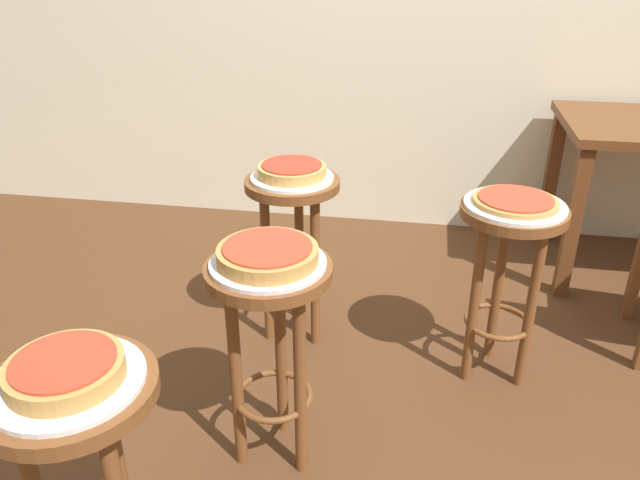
% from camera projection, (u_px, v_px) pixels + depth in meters
% --- Properties ---
extents(ground_plane, '(6.00, 6.00, 0.00)m').
position_uv_depth(ground_plane, '(384.00, 415.00, 2.09)').
color(ground_plane, '#4C2D19').
extents(stool_foreground, '(0.35, 0.35, 0.66)m').
position_uv_depth(stool_foreground, '(84.00, 452.00, 1.30)').
color(stool_foreground, brown).
rests_on(stool_foreground, ground_plane).
extents(serving_plate_foreground, '(0.30, 0.30, 0.01)m').
position_uv_depth(serving_plate_foreground, '(68.00, 381.00, 1.21)').
color(serving_plate_foreground, silver).
rests_on(serving_plate_foreground, stool_foreground).
extents(pizza_foreground, '(0.23, 0.23, 0.05)m').
position_uv_depth(pizza_foreground, '(65.00, 370.00, 1.20)').
color(pizza_foreground, '#B78442').
rests_on(pizza_foreground, serving_plate_foreground).
extents(stool_middle, '(0.35, 0.35, 0.66)m').
position_uv_depth(stool_middle, '(271.00, 322.00, 1.74)').
color(stool_middle, brown).
rests_on(stool_middle, ground_plane).
extents(serving_plate_middle, '(0.32, 0.32, 0.01)m').
position_uv_depth(serving_plate_middle, '(268.00, 263.00, 1.65)').
color(serving_plate_middle, silver).
rests_on(serving_plate_middle, stool_middle).
extents(pizza_middle, '(0.27, 0.27, 0.05)m').
position_uv_depth(pizza_middle, '(268.00, 254.00, 1.64)').
color(pizza_middle, '#B78442').
rests_on(pizza_middle, serving_plate_middle).
extents(stool_leftside, '(0.35, 0.35, 0.66)m').
position_uv_depth(stool_leftside, '(507.00, 256.00, 2.09)').
color(stool_leftside, brown).
rests_on(stool_leftside, ground_plane).
extents(serving_plate_leftside, '(0.33, 0.33, 0.01)m').
position_uv_depth(serving_plate_leftside, '(515.00, 205.00, 2.01)').
color(serving_plate_leftside, silver).
rests_on(serving_plate_leftside, stool_leftside).
extents(pizza_leftside, '(0.27, 0.27, 0.02)m').
position_uv_depth(pizza_leftside, '(516.00, 201.00, 2.00)').
color(pizza_leftside, '#B78442').
rests_on(pizza_leftside, serving_plate_leftside).
extents(stool_rear, '(0.35, 0.35, 0.66)m').
position_uv_depth(stool_rear, '(293.00, 225.00, 2.32)').
color(stool_rear, brown).
rests_on(stool_rear, ground_plane).
extents(serving_plate_rear, '(0.30, 0.30, 0.01)m').
position_uv_depth(serving_plate_rear, '(292.00, 178.00, 2.24)').
color(serving_plate_rear, silver).
rests_on(serving_plate_rear, stool_rear).
extents(pizza_rear, '(0.25, 0.25, 0.05)m').
position_uv_depth(pizza_rear, '(292.00, 170.00, 2.23)').
color(pizza_rear, tan).
rests_on(pizza_rear, serving_plate_rear).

